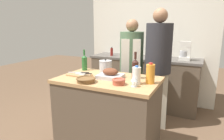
{
  "coord_description": "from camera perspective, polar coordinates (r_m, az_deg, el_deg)",
  "views": [
    {
      "loc": [
        1.04,
        -2.07,
        1.53
      ],
      "look_at": [
        0.0,
        0.11,
        0.98
      ],
      "focal_mm": 32.0,
      "sensor_mm": 36.0,
      "label": 1
    }
  ],
  "objects": [
    {
      "name": "mixing_bowl",
      "position": [
        2.15,
        1.94,
        -3.25
      ],
      "size": [
        0.15,
        0.15,
        0.06
      ],
      "color": "#A84C38",
      "rests_on": "kitchen_island"
    },
    {
      "name": "roasting_pan",
      "position": [
        2.4,
        -0.48,
        -1.26
      ],
      "size": [
        0.3,
        0.25,
        0.13
      ],
      "color": "#BCBCC1",
      "rests_on": "kitchen_island"
    },
    {
      "name": "stock_pot",
      "position": [
        2.68,
        -1.86,
        1.02
      ],
      "size": [
        0.17,
        0.17,
        0.19
      ],
      "color": "#B7B7BC",
      "rests_on": "kitchen_island"
    },
    {
      "name": "cutting_board",
      "position": [
        2.56,
        -9.38,
        -1.42
      ],
      "size": [
        0.3,
        0.17,
        0.02
      ],
      "color": "#AD7F51",
      "rests_on": "kitchen_island"
    },
    {
      "name": "wine_bottle_dark",
      "position": [
        2.39,
        6.63,
        0.54
      ],
      "size": [
        0.08,
        0.08,
        0.32
      ],
      "color": "#381E19",
      "rests_on": "kitchen_island"
    },
    {
      "name": "wine_glass_left",
      "position": [
        2.08,
        6.37,
        -2.58
      ],
      "size": [
        0.08,
        0.08,
        0.11
      ],
      "color": "silver",
      "rests_on": "kitchen_island"
    },
    {
      "name": "wicker_basket",
      "position": [
        2.25,
        -7.47,
        -2.75
      ],
      "size": [
        0.22,
        0.22,
        0.05
      ],
      "color": "brown",
      "rests_on": "kitchen_island"
    },
    {
      "name": "person_cook_guest",
      "position": [
        2.96,
        12.96,
        1.6
      ],
      "size": [
        0.37,
        0.37,
        1.76
      ],
      "rotation": [
        0.0,
        0.0,
        0.27
      ],
      "color": "beige",
      "rests_on": "ground_plane"
    },
    {
      "name": "wine_bottle_green",
      "position": [
        2.84,
        -7.88,
        2.24
      ],
      "size": [
        0.07,
        0.07,
        0.29
      ],
      "color": "#28662D",
      "rests_on": "kitchen_island"
    },
    {
      "name": "juice_jug",
      "position": [
        2.21,
        10.9,
        -1.09
      ],
      "size": [
        0.1,
        0.1,
        0.23
      ],
      "color": "orange",
      "rests_on": "kitchen_island"
    },
    {
      "name": "back_wall",
      "position": [
        4.09,
        10.83,
        8.99
      ],
      "size": [
        2.53,
        0.1,
        2.55
      ],
      "color": "silver",
      "rests_on": "ground_plane"
    },
    {
      "name": "back_counter",
      "position": [
        3.89,
        9.0,
        -3.18
      ],
      "size": [
        2.03,
        0.6,
        0.94
      ],
      "color": "brown",
      "rests_on": "ground_plane"
    },
    {
      "name": "knife_chef",
      "position": [
        2.64,
        -9.27,
        -0.71
      ],
      "size": [
        0.26,
        0.12,
        0.01
      ],
      "color": "#B7B7BC",
      "rests_on": "cutting_board"
    },
    {
      "name": "stand_mixer",
      "position": [
        3.6,
        20.16,
        4.72
      ],
      "size": [
        0.18,
        0.14,
        0.32
      ],
      "color": "silver",
      "rests_on": "back_counter"
    },
    {
      "name": "condiment_bottle_short",
      "position": [
        3.79,
        15.09,
        4.37
      ],
      "size": [
        0.06,
        0.06,
        0.15
      ],
      "color": "maroon",
      "rests_on": "back_counter"
    },
    {
      "name": "milk_jug",
      "position": [
        2.17,
        7.01,
        -1.58
      ],
      "size": [
        0.09,
        0.09,
        0.2
      ],
      "color": "white",
      "rests_on": "kitchen_island"
    },
    {
      "name": "condiment_bottle_tall",
      "position": [
        3.91,
        -0.09,
        5.22
      ],
      "size": [
        0.05,
        0.05,
        0.17
      ],
      "color": "maroon",
      "rests_on": "back_counter"
    },
    {
      "name": "knife_bread",
      "position": [
        2.51,
        -8.17,
        -1.37
      ],
      "size": [
        0.22,
        0.05,
        0.01
      ],
      "color": "#B7B7BC",
      "rests_on": "cutting_board"
    },
    {
      "name": "person_cook_aproned",
      "position": [
        3.13,
        5.47,
        0.95
      ],
      "size": [
        0.37,
        0.39,
        1.62
      ],
      "rotation": [
        0.0,
        0.0,
        0.3
      ],
      "color": "beige",
      "rests_on": "ground_plane"
    },
    {
      "name": "knife_paring",
      "position": [
        2.58,
        -7.98,
        -0.99
      ],
      "size": [
        0.22,
        0.09,
        0.01
      ],
      "color": "#B7B7BC",
      "rests_on": "cutting_board"
    },
    {
      "name": "kitchen_island",
      "position": [
        2.56,
        -1.11,
        -12.14
      ],
      "size": [
        1.21,
        0.75,
        0.9
      ],
      "color": "brown",
      "rests_on": "ground_plane"
    }
  ]
}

